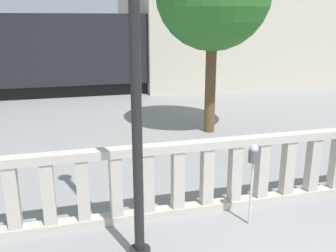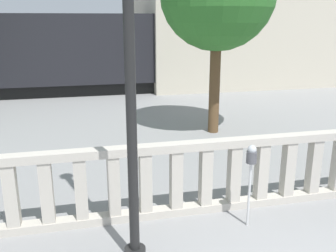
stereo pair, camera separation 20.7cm
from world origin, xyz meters
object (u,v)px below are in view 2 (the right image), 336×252
train_near (72,52)px  train_far (185,38)px  lamppost (128,12)px  parking_meter (251,162)px

train_near → train_far: 13.60m
train_near → lamppost: bearing=-86.1°
lamppost → train_near: lamppost is taller
lamppost → parking_meter: size_ratio=4.65×
lamppost → train_near: size_ratio=0.34×
lamppost → train_near: (-0.91, 13.33, -1.54)m
parking_meter → train_far: 24.18m
lamppost → train_far: size_ratio=0.32×
lamppost → train_far: 25.23m
lamppost → parking_meter: bearing=14.7°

